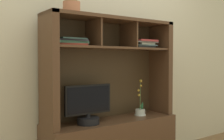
# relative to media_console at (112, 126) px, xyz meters

# --- Properties ---
(back_wall) EXTENTS (6.00, 0.02, 2.80)m
(back_wall) POSITION_rel_media_console_xyz_m (0.00, 0.23, 0.95)
(back_wall) COLOR beige
(back_wall) RESTS_ON ground
(media_console) EXTENTS (1.33, 0.44, 1.48)m
(media_console) POSITION_rel_media_console_xyz_m (0.00, 0.00, 0.00)
(media_console) COLOR #4C311E
(media_console) RESTS_ON ground
(tv_monitor) EXTENTS (0.45, 0.20, 0.35)m
(tv_monitor) POSITION_rel_media_console_xyz_m (-0.28, -0.04, 0.22)
(tv_monitor) COLOR black
(tv_monitor) RESTS_ON media_console
(potted_orchid) EXTENTS (0.12, 0.12, 0.37)m
(potted_orchid) POSITION_rel_media_console_xyz_m (0.35, -0.02, 0.13)
(potted_orchid) COLOR silver
(potted_orchid) RESTS_ON media_console
(magazine_stack_left) EXTENTS (0.30, 0.22, 0.06)m
(magazine_stack_left) POSITION_rel_media_console_xyz_m (-0.43, 0.00, 0.80)
(magazine_stack_left) COLOR #A03528
(magazine_stack_left) RESTS_ON media_console
(magazine_stack_centre) EXTENTS (0.29, 0.20, 0.08)m
(magazine_stack_centre) POSITION_rel_media_console_xyz_m (0.40, -0.00, 0.81)
(magazine_stack_centre) COLOR #363C41
(magazine_stack_centre) RESTS_ON media_console
(potted_succulent) EXTENTS (0.17, 0.17, 0.24)m
(potted_succulent) POSITION_rel_media_console_xyz_m (-0.44, -0.03, 1.14)
(potted_succulent) COLOR #B26B48
(potted_succulent) RESTS_ON media_console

